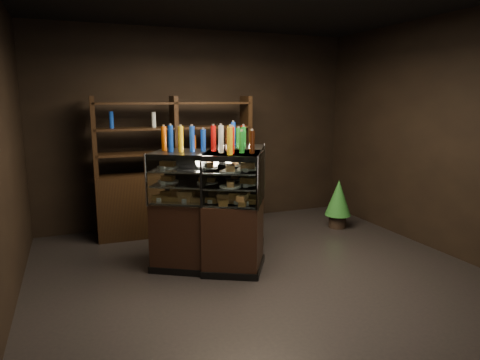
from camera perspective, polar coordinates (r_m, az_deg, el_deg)
name	(u,v)px	position (r m, az deg, el deg)	size (l,w,h in m)	color
ground	(265,279)	(4.86, 3.40, -13.07)	(5.00, 5.00, 0.00)	black
room_shell	(267,101)	(4.45, 3.69, 10.45)	(5.02, 5.02, 3.01)	black
display_case	(222,226)	(5.14, -2.38, -6.17)	(1.67, 1.42, 1.38)	black
food_display	(222,182)	(5.01, -2.38, -0.23)	(1.30, 1.12, 0.43)	#CC9049
bottles_top	(221,138)	(4.94, -2.49, 5.57)	(1.13, 0.97, 0.30)	yellow
potted_conifer	(338,197)	(6.72, 12.99, -2.21)	(0.40, 0.40, 0.85)	black
back_shelving	(176,192)	(6.38, -8.52, -1.59)	(2.27, 0.48, 2.00)	black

